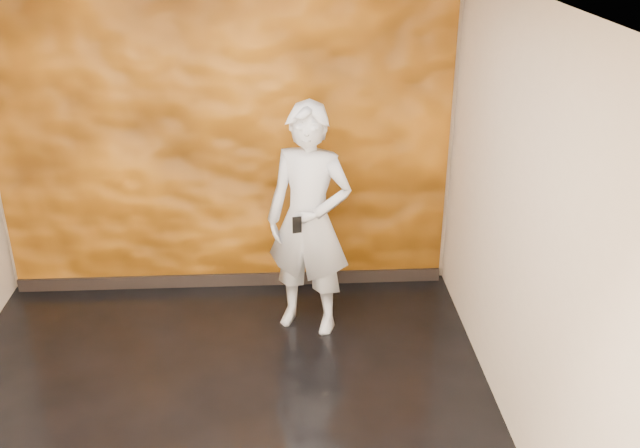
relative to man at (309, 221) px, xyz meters
The scene contains 5 objects.
room 1.48m from the man, 119.73° to the right, with size 4.02×4.02×2.81m.
feature_wall 1.10m from the man, 133.58° to the left, with size 3.90×0.06×2.75m, color #CB7012.
baseboard 1.34m from the man, 135.19° to the left, with size 3.90×0.04×0.12m, color black.
man is the anchor object (origin of this frame).
phone 0.28m from the man, 112.26° to the right, with size 0.07×0.01×0.13m, color black.
Camera 1 is at (0.50, -3.91, 3.32)m, focal length 40.00 mm.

